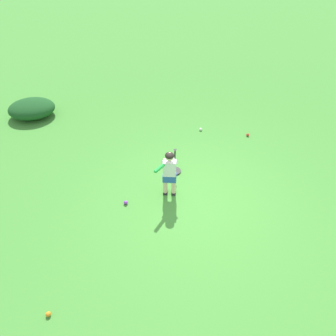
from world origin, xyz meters
The scene contains 8 objects.
ground_plane centered at (0.00, 0.00, 0.00)m, with size 40.00×40.00×0.00m, color #479338.
child_batter centered at (-0.54, 0.27, 0.65)m, with size 0.48×0.53×1.08m.
play_ball_behind_batter centered at (-2.55, -2.03, 0.04)m, with size 0.08×0.08×0.08m, color orange.
play_ball_center_lawn centered at (0.54, 2.52, 0.04)m, with size 0.08×0.08×0.08m, color white.
play_ball_far_left centered at (1.71, 2.15, 0.04)m, with size 0.07×0.07×0.07m, color red.
play_ball_midfield centered at (-1.43, 0.07, 0.04)m, with size 0.08×0.08×0.08m, color purple.
batting_tee centered at (-0.34, 0.95, 0.10)m, with size 0.28×0.28×0.62m.
shrub_left_background centered at (-4.06, 3.73, 0.23)m, with size 1.27×1.04×0.47m, color #194C1E.
Camera 1 is at (-1.00, -4.17, 4.57)m, focal length 32.63 mm.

